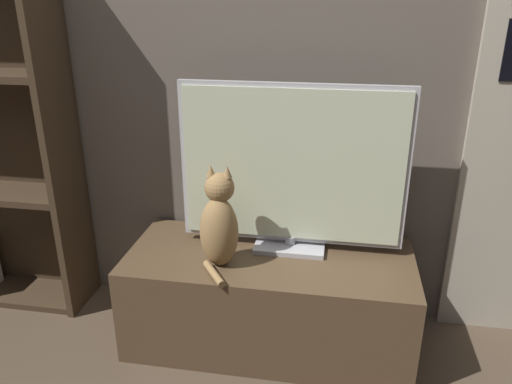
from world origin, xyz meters
TOP-DOWN VIEW (x-y plane):
  - wall_back at (0.00, 1.22)m, footprint 4.80×0.05m
  - tv_stand at (0.00, 0.92)m, footprint 1.18×0.52m
  - tv at (0.07, 1.01)m, footprint 0.91×0.18m
  - cat at (-0.18, 0.83)m, footprint 0.15×0.26m

SIDE VIEW (x-z plane):
  - tv_stand at x=0.00m, z-range 0.00..0.41m
  - cat at x=-0.18m, z-range 0.39..0.79m
  - tv at x=0.07m, z-range 0.41..1.11m
  - wall_back at x=0.00m, z-range 0.00..2.60m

